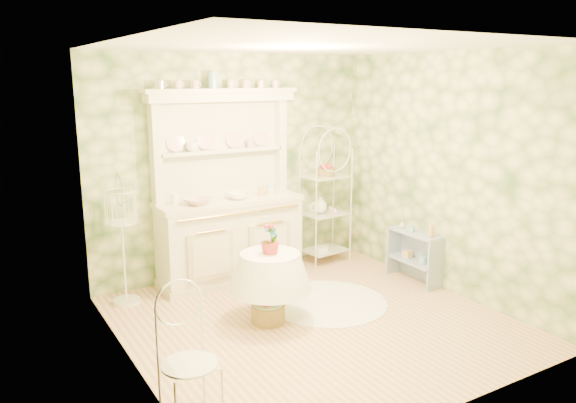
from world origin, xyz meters
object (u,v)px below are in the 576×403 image
cafe_chair (189,361)px  bakers_rack (325,194)px  floor_basket (268,311)px  round_table (270,291)px  birdcage_stand (122,237)px  kitchen_dresser (229,188)px  side_shelf (414,257)px

cafe_chair → bakers_rack: bearing=40.4°
bakers_rack → floor_basket: size_ratio=5.01×
round_table → birdcage_stand: bearing=132.9°
kitchen_dresser → round_table: size_ratio=3.57×
side_shelf → birdcage_stand: bearing=160.1°
bakers_rack → floor_basket: (-1.58, -1.30, -0.80)m
bakers_rack → cafe_chair: bakers_rack is taller
side_shelf → birdcage_stand: birdcage_stand is taller
cafe_chair → round_table: bearing=41.8°
cafe_chair → side_shelf: bearing=20.6°
bakers_rack → cafe_chair: bearing=-146.5°
kitchen_dresser → side_shelf: 2.37m
round_table → bakers_rack: bearing=39.7°
kitchen_dresser → birdcage_stand: (-1.29, -0.06, -0.39)m
side_shelf → round_table: 2.04m
bakers_rack → round_table: size_ratio=2.86×
side_shelf → birdcage_stand: size_ratio=0.47×
bakers_rack → side_shelf: bearing=-74.9°
birdcage_stand → floor_basket: 1.76m
kitchen_dresser → cafe_chair: (-1.48, -2.47, -0.67)m
birdcage_stand → floor_basket: birdcage_stand is taller
kitchen_dresser → cafe_chair: kitchen_dresser is taller
kitchen_dresser → cafe_chair: 2.96m
kitchen_dresser → round_table: (-0.16, -1.28, -0.82)m
round_table → floor_basket: size_ratio=1.75×
cafe_chair → birdcage_stand: birdcage_stand is taller
side_shelf → kitchen_dresser: bearing=147.5°
bakers_rack → birdcage_stand: size_ratio=1.22×
round_table → cafe_chair: cafe_chair is taller
round_table → floor_basket: 0.21m
side_shelf → cafe_chair: bearing=-159.4°
floor_basket → cafe_chair: bearing=-137.3°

